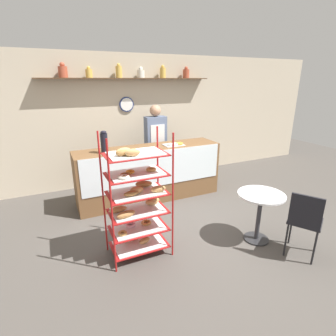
# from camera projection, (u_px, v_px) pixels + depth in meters

# --- Properties ---
(ground_plane) EXTENTS (14.00, 14.00, 0.00)m
(ground_plane) POSITION_uv_depth(u_px,v_px,m) (180.00, 230.00, 4.01)
(ground_plane) COLOR #4C4742
(back_wall) EXTENTS (10.00, 0.30, 2.70)m
(back_wall) POSITION_uv_depth(u_px,v_px,m) (130.00, 119.00, 5.64)
(back_wall) COLOR beige
(back_wall) RESTS_ON ground_plane
(display_counter) EXTENTS (2.69, 0.63, 1.02)m
(display_counter) POSITION_uv_depth(u_px,v_px,m) (150.00, 173.00, 4.93)
(display_counter) COLOR brown
(display_counter) RESTS_ON ground_plane
(pastry_rack) EXTENTS (0.77, 0.49, 1.62)m
(pastry_rack) POSITION_uv_depth(u_px,v_px,m) (137.00, 200.00, 3.24)
(pastry_rack) COLOR #A51919
(pastry_rack) RESTS_ON ground_plane
(person_worker) EXTENTS (0.43, 0.23, 1.71)m
(person_worker) POSITION_uv_depth(u_px,v_px,m) (156.00, 143.00, 5.43)
(person_worker) COLOR #282833
(person_worker) RESTS_ON ground_plane
(cafe_table) EXTENTS (0.63, 0.63, 0.71)m
(cafe_table) POSITION_uv_depth(u_px,v_px,m) (260.00, 206.00, 3.60)
(cafe_table) COLOR #262628
(cafe_table) RESTS_ON ground_plane
(cafe_chair) EXTENTS (0.52, 0.52, 0.90)m
(cafe_chair) POSITION_uv_depth(u_px,v_px,m) (305.00, 219.00, 3.23)
(cafe_chair) COLOR black
(cafe_chair) RESTS_ON ground_plane
(coffee_carafe) EXTENTS (0.12, 0.12, 0.38)m
(coffee_carafe) POSITION_uv_depth(u_px,v_px,m) (104.00, 142.00, 4.32)
(coffee_carafe) COLOR black
(coffee_carafe) RESTS_ON display_counter
(donut_tray_counter) EXTENTS (0.37, 0.27, 0.05)m
(donut_tray_counter) POSITION_uv_depth(u_px,v_px,m) (175.00, 144.00, 4.89)
(donut_tray_counter) COLOR silver
(donut_tray_counter) RESTS_ON display_counter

